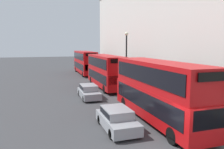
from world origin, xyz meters
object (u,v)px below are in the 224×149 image
object	(u,v)px
bus_leading	(158,89)
car_dark_sedan	(117,118)
bus_second_in_queue	(105,70)
bus_third_in_queue	(85,62)
car_hatchback	(89,91)

from	to	relation	value
bus_leading	car_dark_sedan	size ratio (longest dim) A/B	2.53
bus_leading	car_dark_sedan	bearing A→B (deg)	-169.47
bus_leading	bus_second_in_queue	world-z (taller)	bus_leading
bus_third_in_queue	bus_second_in_queue	bearing A→B (deg)	-90.00
car_dark_sedan	car_hatchback	xyz separation A→B (m)	(0.00, 9.08, 0.00)
bus_leading	bus_third_in_queue	bearing A→B (deg)	90.00
bus_second_in_queue	car_hatchback	bearing A→B (deg)	-122.78
bus_second_in_queue	bus_third_in_queue	bearing A→B (deg)	90.00
car_dark_sedan	car_hatchback	distance (m)	9.08
car_dark_sedan	car_hatchback	size ratio (longest dim) A/B	1.00
bus_second_in_queue	bus_third_in_queue	distance (m)	14.30
car_dark_sedan	car_hatchback	world-z (taller)	car_hatchback
car_dark_sedan	bus_leading	bearing A→B (deg)	10.53
bus_leading	car_hatchback	size ratio (longest dim) A/B	2.54
bus_leading	car_dark_sedan	distance (m)	3.85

